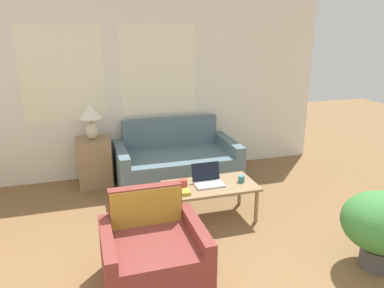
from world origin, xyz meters
name	(u,v)px	position (x,y,z in m)	size (l,w,h in m)	color
wall_back	(118,89)	(0.00, 3.85, 1.31)	(6.33, 0.06, 2.60)	white
couch	(176,163)	(0.72, 3.37, 0.26)	(1.72, 0.94, 0.87)	slate
armchair	(153,256)	(-0.06, 1.19, 0.26)	(0.86, 0.78, 0.80)	brown
side_table	(95,162)	(-0.43, 3.52, 0.34)	(0.45, 0.45, 0.69)	#937551
table_lamp	(91,116)	(-0.43, 3.52, 1.01)	(0.33, 0.33, 0.49)	beige
coffee_table	(210,189)	(0.80, 2.12, 0.38)	(1.06, 0.57, 0.43)	#8E704C
laptop	(208,180)	(0.79, 2.16, 0.48)	(0.33, 0.27, 0.23)	#B7B7BC
cup_navy	(241,179)	(1.18, 2.10, 0.47)	(0.08, 0.08, 0.07)	teal
cup_yellow	(183,183)	(0.49, 2.16, 0.47)	(0.09, 0.09, 0.09)	#B23D38
book_red	(182,192)	(0.42, 1.98, 0.45)	(0.18, 0.14, 0.04)	gold
potted_plant	(382,224)	(1.98, 0.79, 0.45)	(0.72, 0.72, 0.74)	#4C4C4C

